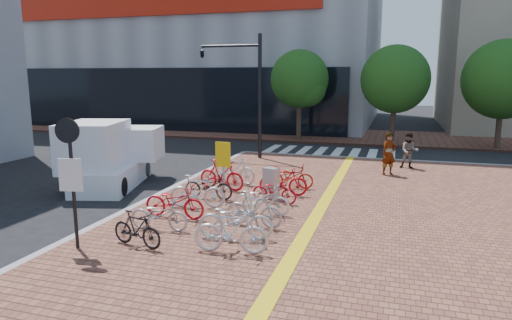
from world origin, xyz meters
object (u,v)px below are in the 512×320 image
(bike_4, at_px, (208,186))
(pedestrian_b, at_px, (409,151))
(yellow_sign, at_px, (223,160))
(traffic_light_pole, at_px, (233,73))
(bike_11, at_px, (274,191))
(pedestrian_a, at_px, (389,154))
(utility_box, at_px, (271,183))
(bike_6, at_px, (234,170))
(bike_10, at_px, (261,199))
(bike_7, at_px, (231,231))
(bike_13, at_px, (290,176))
(bike_12, at_px, (283,181))
(bike_0, at_px, (137,229))
(bike_3, at_px, (197,191))
(bike_2, at_px, (174,202))
(bike_8, at_px, (235,220))
(notice_sign, at_px, (71,168))
(bike_5, at_px, (221,175))
(bike_1, at_px, (159,214))
(box_truck, at_px, (111,156))
(bike_9, at_px, (254,209))

(bike_4, distance_m, pedestrian_b, 10.33)
(yellow_sign, distance_m, traffic_light_pole, 9.07)
(bike_11, distance_m, pedestrian_a, 6.81)
(pedestrian_a, bearing_deg, yellow_sign, -167.14)
(bike_11, height_order, yellow_sign, yellow_sign)
(bike_11, distance_m, utility_box, 0.63)
(bike_6, relative_size, bike_10, 1.03)
(bike_7, height_order, bike_13, bike_7)
(bike_11, relative_size, bike_12, 0.91)
(bike_11, height_order, pedestrian_b, pedestrian_b)
(bike_7, height_order, bike_12, bike_7)
(traffic_light_pole, bearing_deg, bike_0, -80.73)
(bike_11, relative_size, bike_13, 0.91)
(bike_0, relative_size, bike_7, 0.83)
(bike_3, height_order, bike_11, bike_3)
(bike_2, distance_m, bike_8, 2.66)
(bike_4, bearing_deg, bike_7, -152.21)
(bike_4, relative_size, pedestrian_a, 0.96)
(pedestrian_a, bearing_deg, bike_4, -168.92)
(bike_7, relative_size, pedestrian_a, 1.00)
(notice_sign, bearing_deg, bike_5, 79.10)
(bike_13, bearing_deg, yellow_sign, 133.84)
(bike_10, xyz_separation_m, pedestrian_a, (3.67, 7.13, 0.45))
(bike_3, distance_m, yellow_sign, 1.59)
(bike_1, bearing_deg, bike_0, 179.69)
(pedestrian_b, bearing_deg, bike_0, -120.07)
(bike_1, bearing_deg, yellow_sign, -12.59)
(bike_0, xyz_separation_m, box_truck, (-4.75, 5.89, 0.64))
(bike_7, height_order, bike_9, bike_7)
(pedestrian_b, height_order, notice_sign, notice_sign)
(bike_9, bearing_deg, pedestrian_b, -18.39)
(bike_13, height_order, utility_box, utility_box)
(bike_12, height_order, pedestrian_a, pedestrian_a)
(bike_1, height_order, pedestrian_b, pedestrian_b)
(yellow_sign, bearing_deg, bike_2, -104.68)
(yellow_sign, bearing_deg, notice_sign, -108.53)
(bike_13, xyz_separation_m, notice_sign, (-3.73, -7.69, 1.61))
(bike_4, height_order, bike_5, bike_5)
(bike_8, xyz_separation_m, pedestrian_a, (3.70, 9.44, 0.40))
(bike_6, height_order, pedestrian_a, pedestrian_a)
(bike_12, height_order, utility_box, utility_box)
(pedestrian_b, distance_m, yellow_sign, 9.89)
(bike_4, bearing_deg, bike_10, -118.29)
(bike_5, xyz_separation_m, yellow_sign, (0.55, -1.21, 0.83))
(bike_9, height_order, bike_10, bike_9)
(notice_sign, bearing_deg, bike_8, 27.18)
(bike_13, distance_m, yellow_sign, 3.07)
(box_truck, bearing_deg, traffic_light_pole, 69.93)
(bike_10, xyz_separation_m, yellow_sign, (-1.78, 1.32, 0.93))
(utility_box, bearing_deg, bike_7, -85.43)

